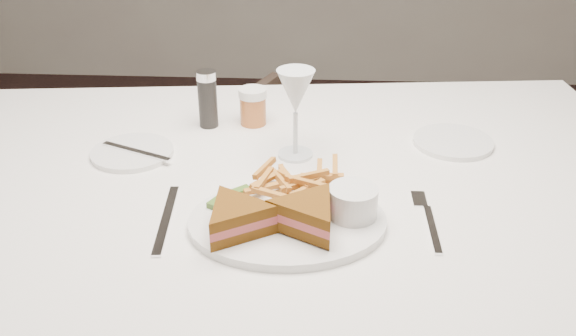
# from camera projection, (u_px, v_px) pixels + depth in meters

# --- Properties ---
(table) EXTENTS (1.52, 1.09, 0.75)m
(table) POSITION_uv_depth(u_px,v_px,m) (289.00, 334.00, 1.35)
(table) COLOR white
(table) RESTS_ON ground
(chair_far) EXTENTS (0.74, 0.72, 0.59)m
(chair_far) POSITION_uv_depth(u_px,v_px,m) (311.00, 174.00, 2.13)
(chair_far) COLOR #4A382D
(chair_far) RESTS_ON ground
(table_setting) EXTENTS (0.80, 0.59, 0.18)m
(table_setting) POSITION_uv_depth(u_px,v_px,m) (287.00, 177.00, 1.10)
(table_setting) COLOR white
(table_setting) RESTS_ON table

